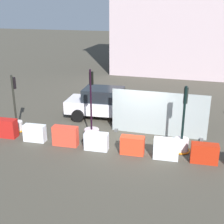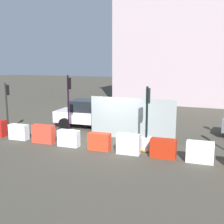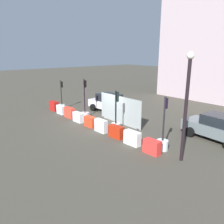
# 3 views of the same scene
# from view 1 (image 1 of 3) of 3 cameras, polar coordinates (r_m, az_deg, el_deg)

# --- Properties ---
(ground_plane) EXTENTS (120.00, 120.00, 0.00)m
(ground_plane) POSITION_cam_1_polar(r_m,az_deg,el_deg) (13.96, 4.44, -5.95)
(ground_plane) COLOR #403C32
(traffic_light_0) EXTENTS (0.79, 0.79, 2.86)m
(traffic_light_0) POSITION_cam_1_polar(r_m,az_deg,el_deg) (15.86, -17.64, -1.71)
(traffic_light_0) COLOR silver
(traffic_light_0) RESTS_ON ground_plane
(traffic_light_1) EXTENTS (0.71, 0.71, 3.35)m
(traffic_light_1) POSITION_cam_1_polar(r_m,az_deg,el_deg) (14.22, -3.89, -3.13)
(traffic_light_1) COLOR #BBA6AA
(traffic_light_1) RESTS_ON ground_plane
(traffic_light_2) EXTENTS (0.80, 0.80, 2.93)m
(traffic_light_2) POSITION_cam_1_polar(r_m,az_deg,el_deg) (13.36, 13.08, -5.20)
(traffic_light_2) COLOR silver
(traffic_light_2) RESTS_ON ground_plane
(construction_barrier_0) EXTENTS (1.06, 0.53, 0.90)m
(construction_barrier_0) POSITION_cam_1_polar(r_m,az_deg,el_deg) (15.28, -19.43, -2.90)
(construction_barrier_0) COLOR #AD1915
(construction_barrier_0) RESTS_ON ground_plane
(construction_barrier_1) EXTENTS (1.04, 0.47, 0.79)m
(construction_barrier_1) POSITION_cam_1_polar(r_m,az_deg,el_deg) (14.46, -14.45, -3.89)
(construction_barrier_1) COLOR silver
(construction_barrier_1) RESTS_ON ground_plane
(construction_barrier_2) EXTENTS (1.16, 0.47, 0.91)m
(construction_barrier_2) POSITION_cam_1_polar(r_m,az_deg,el_deg) (13.73, -8.83, -4.51)
(construction_barrier_2) COLOR red
(construction_barrier_2) RESTS_ON ground_plane
(construction_barrier_3) EXTENTS (1.06, 0.48, 0.79)m
(construction_barrier_3) POSITION_cam_1_polar(r_m,az_deg,el_deg) (13.20, -2.99, -5.59)
(construction_barrier_3) COLOR silver
(construction_barrier_3) RESTS_ON ground_plane
(construction_barrier_4) EXTENTS (1.03, 0.51, 0.78)m
(construction_barrier_4) POSITION_cam_1_polar(r_m,az_deg,el_deg) (12.87, 3.89, -6.31)
(construction_barrier_4) COLOR red
(construction_barrier_4) RESTS_ON ground_plane
(construction_barrier_5) EXTENTS (1.04, 0.44, 0.91)m
(construction_barrier_5) POSITION_cam_1_polar(r_m,az_deg,el_deg) (12.60, 10.22, -6.88)
(construction_barrier_5) COLOR silver
(construction_barrier_5) RESTS_ON ground_plane
(construction_barrier_6) EXTENTS (1.10, 0.51, 0.81)m
(construction_barrier_6) POSITION_cam_1_polar(r_m,az_deg,el_deg) (12.71, 17.12, -7.50)
(construction_barrier_6) COLOR #AD230E
(construction_barrier_6) RESTS_ON ground_plane
(car_white_van) EXTENTS (4.45, 2.42, 1.69)m
(car_white_van) POSITION_cam_1_polar(r_m,az_deg,el_deg) (16.78, -1.33, 1.71)
(car_white_van) COLOR silver
(car_white_van) RESTS_ON ground_plane
(site_fence_panel) EXTENTS (4.61, 0.50, 2.18)m
(site_fence_panel) POSITION_cam_1_polar(r_m,az_deg,el_deg) (14.58, 8.85, -0.52)
(site_fence_panel) COLOR #929D9D
(site_fence_panel) RESTS_ON ground_plane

